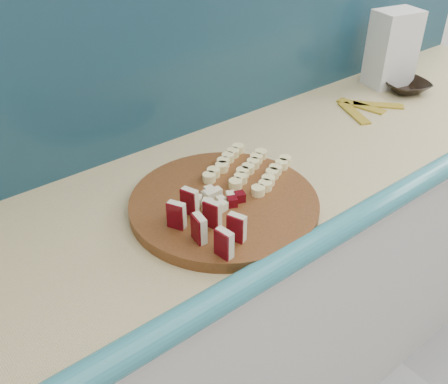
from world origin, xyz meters
name	(u,v)px	position (x,y,z in m)	size (l,w,h in m)	color
kitchen_counter	(299,265)	(0.10, 1.50, 0.46)	(2.20, 0.63, 0.91)	silver
backsplash	(249,33)	(0.10, 1.79, 1.16)	(2.20, 0.02, 0.50)	teal
cutting_board	(224,204)	(-0.29, 1.42, 0.92)	(0.44, 0.44, 0.03)	#4B2B10
apple_wedges	(206,221)	(-0.39, 1.35, 0.97)	(0.10, 0.20, 0.06)	beige
apple_chunks	(218,202)	(-0.31, 1.41, 0.95)	(0.07, 0.08, 0.02)	#FBF4C9
banana_slices	(248,168)	(-0.17, 1.47, 0.95)	(0.23, 0.22, 0.02)	#F5E596
brown_bowl	(406,86)	(0.64, 1.57, 0.93)	(0.15, 0.15, 0.04)	black
flour_bag	(392,49)	(0.64, 1.65, 1.04)	(0.15, 0.11, 0.26)	silver
banana_peel	(364,108)	(0.41, 1.56, 0.91)	(0.23, 0.18, 0.01)	gold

